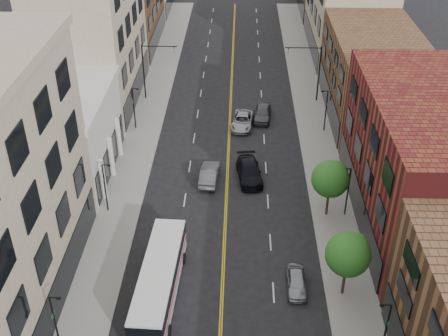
# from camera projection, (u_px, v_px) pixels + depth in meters

# --- Properties ---
(sidewalk_left) EXTENTS (4.00, 110.00, 0.15)m
(sidewalk_left) POSITION_uv_depth(u_px,v_px,m) (138.00, 150.00, 61.64)
(sidewalk_left) COLOR gray
(sidewalk_left) RESTS_ON ground
(sidewalk_right) EXTENTS (4.00, 110.00, 0.15)m
(sidewalk_right) POSITION_uv_depth(u_px,v_px,m) (320.00, 153.00, 61.14)
(sidewalk_right) COLOR gray
(sidewalk_right) RESTS_ON ground
(bldg_l_white) EXTENTS (10.00, 14.00, 8.00)m
(bldg_l_white) POSITION_uv_depth(u_px,v_px,m) (59.00, 136.00, 56.33)
(bldg_l_white) COLOR silver
(bldg_l_white) RESTS_ON ground
(bldg_l_far_a) EXTENTS (10.00, 20.00, 18.00)m
(bldg_l_far_a) POSITION_uv_depth(u_px,v_px,m) (91.00, 31.00, 67.90)
(bldg_l_far_a) COLOR tan
(bldg_l_far_a) RESTS_ON ground
(bldg_r_mid) EXTENTS (10.00, 22.00, 12.00)m
(bldg_r_mid) POSITION_uv_depth(u_px,v_px,m) (422.00, 162.00, 48.51)
(bldg_r_mid) COLOR #5A1817
(bldg_r_mid) RESTS_ON ground
(bldg_r_far_a) EXTENTS (10.00, 20.00, 10.00)m
(bldg_r_far_a) POSITION_uv_depth(u_px,v_px,m) (373.00, 75.00, 66.70)
(bldg_r_far_a) COLOR brown
(bldg_r_far_a) RESTS_ON ground
(bldg_r_far_b) EXTENTS (10.00, 22.00, 14.00)m
(bldg_r_far_b) POSITION_uv_depth(u_px,v_px,m) (348.00, 6.00, 83.25)
(bldg_r_far_b) COLOR tan
(bldg_r_far_b) RESTS_ON ground
(tree_r_2) EXTENTS (3.40, 3.40, 5.59)m
(tree_r_2) POSITION_uv_depth(u_px,v_px,m) (349.00, 253.00, 41.38)
(tree_r_2) COLOR black
(tree_r_2) RESTS_ON sidewalk_right
(tree_r_3) EXTENTS (3.40, 3.40, 5.59)m
(tree_r_3) POSITION_uv_depth(u_px,v_px,m) (331.00, 178.00, 49.78)
(tree_r_3) COLOR black
(tree_r_3) RESTS_ON sidewalk_right
(lamp_l_1) EXTENTS (0.81, 0.55, 5.05)m
(lamp_l_1) POSITION_uv_depth(u_px,v_px,m) (55.00, 321.00, 37.41)
(lamp_l_1) COLOR black
(lamp_l_1) RESTS_ON sidewalk_left
(lamp_l_2) EXTENTS (0.81, 0.55, 5.05)m
(lamp_l_2) POSITION_uv_depth(u_px,v_px,m) (105.00, 185.00, 50.85)
(lamp_l_2) COLOR black
(lamp_l_2) RESTS_ON sidewalk_left
(lamp_l_3) EXTENTS (0.81, 0.55, 5.05)m
(lamp_l_3) POSITION_uv_depth(u_px,v_px,m) (134.00, 106.00, 64.29)
(lamp_l_3) COLOR black
(lamp_l_3) RESTS_ON sidewalk_left
(lamp_r_1) EXTENTS (0.81, 0.55, 5.05)m
(lamp_r_1) POSITION_uv_depth(u_px,v_px,m) (385.00, 329.00, 36.86)
(lamp_r_1) COLOR black
(lamp_r_1) RESTS_ON sidewalk_right
(lamp_r_2) EXTENTS (0.81, 0.55, 5.05)m
(lamp_r_2) POSITION_uv_depth(u_px,v_px,m) (348.00, 189.00, 50.31)
(lamp_r_2) COLOR black
(lamp_r_2) RESTS_ON sidewalk_right
(lamp_r_3) EXTENTS (0.81, 0.55, 5.05)m
(lamp_r_3) POSITION_uv_depth(u_px,v_px,m) (326.00, 109.00, 63.75)
(lamp_r_3) COLOR black
(lamp_r_3) RESTS_ON sidewalk_right
(signal_mast_left) EXTENTS (4.49, 0.18, 7.20)m
(signal_mast_left) POSITION_uv_depth(u_px,v_px,m) (149.00, 65.00, 70.09)
(signal_mast_left) COLOR black
(signal_mast_left) RESTS_ON sidewalk_left
(signal_mast_right) EXTENTS (4.49, 0.18, 7.20)m
(signal_mast_right) POSITION_uv_depth(u_px,v_px,m) (314.00, 67.00, 69.58)
(signal_mast_right) COLOR black
(signal_mast_right) RESTS_ON sidewalk_right
(city_bus) EXTENTS (3.20, 11.64, 2.97)m
(city_bus) POSITION_uv_depth(u_px,v_px,m) (159.00, 279.00, 42.49)
(city_bus) COLOR white
(city_bus) RESTS_ON ground
(car_parked_far) EXTENTS (1.57, 3.81, 1.29)m
(car_parked_far) POSITION_uv_depth(u_px,v_px,m) (297.00, 282.00, 43.73)
(car_parked_far) COLOR #919498
(car_parked_far) RESTS_ON ground
(car_lane_behind) EXTENTS (1.96, 4.87, 1.57)m
(car_lane_behind) POSITION_uv_depth(u_px,v_px,m) (209.00, 174.00, 56.38)
(car_lane_behind) COLOR #4A4B4F
(car_lane_behind) RESTS_ON ground
(car_lane_a) EXTENTS (3.00, 5.88, 1.63)m
(car_lane_a) POSITION_uv_depth(u_px,v_px,m) (249.00, 172.00, 56.67)
(car_lane_a) COLOR black
(car_lane_a) RESTS_ON ground
(car_lane_b) EXTENTS (3.01, 5.49, 1.46)m
(car_lane_b) POSITION_uv_depth(u_px,v_px,m) (242.00, 121.00, 66.01)
(car_lane_b) COLOR #A1A2A8
(car_lane_b) RESTS_ON ground
(car_lane_c) EXTENTS (2.47, 5.02, 1.65)m
(car_lane_c) POSITION_uv_depth(u_px,v_px,m) (263.00, 113.00, 67.53)
(car_lane_c) COLOR #47484C
(car_lane_c) RESTS_ON ground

